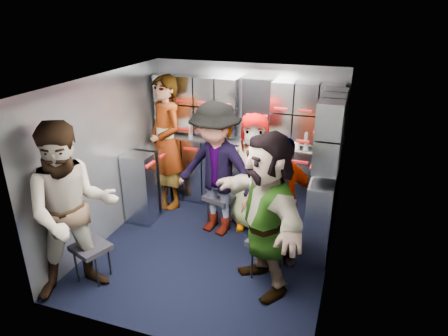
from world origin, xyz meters
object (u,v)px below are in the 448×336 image
(attendant_arc_b, at_px, (216,170))
(attendant_arc_e, at_px, (266,214))
(jump_seat_near_left, at_px, (91,249))
(jump_seat_near_right, at_px, (268,243))
(attendant_standing, at_px, (166,143))
(jump_seat_center, at_px, (256,194))
(attendant_arc_d, at_px, (279,203))
(jump_seat_mid_left, at_px, (221,199))
(attendant_arc_c, at_px, (253,172))
(jump_seat_mid_right, at_px, (280,225))
(attendant_arc_a, at_px, (73,212))

(attendant_arc_b, height_order, attendant_arc_e, attendant_arc_b)
(jump_seat_near_left, relative_size, jump_seat_near_right, 0.96)
(attendant_arc_b, bearing_deg, jump_seat_near_left, -109.77)
(jump_seat_near_right, height_order, attendant_standing, attendant_standing)
(jump_seat_center, height_order, attendant_arc_d, attendant_arc_d)
(jump_seat_center, height_order, jump_seat_near_right, jump_seat_near_right)
(jump_seat_mid_left, relative_size, jump_seat_near_right, 0.98)
(attendant_arc_c, bearing_deg, attendant_arc_e, -81.93)
(attendant_standing, relative_size, attendant_arc_b, 1.11)
(jump_seat_near_left, height_order, attendant_arc_b, attendant_arc_b)
(attendant_standing, xyz_separation_m, attendant_arc_b, (0.95, -0.50, -0.09))
(attendant_arc_c, relative_size, attendant_arc_d, 1.02)
(jump_seat_near_right, bearing_deg, jump_seat_mid_right, 84.16)
(attendant_standing, relative_size, attendant_arc_d, 1.26)
(attendant_arc_a, bearing_deg, attendant_arc_e, -22.46)
(jump_seat_center, xyz_separation_m, attendant_arc_c, (0.00, -0.18, 0.40))
(attendant_standing, bearing_deg, jump_seat_near_right, 2.36)
(jump_seat_mid_right, relative_size, attendant_arc_c, 0.28)
(jump_seat_near_right, bearing_deg, jump_seat_center, 110.97)
(jump_seat_center, height_order, attendant_standing, attendant_standing)
(attendant_arc_c, bearing_deg, attendant_arc_b, -157.89)
(jump_seat_mid_left, xyz_separation_m, attendant_standing, (-0.95, 0.32, 0.59))
(attendant_standing, xyz_separation_m, attendant_arc_d, (1.86, -0.93, -0.20))
(jump_seat_mid_left, height_order, attendant_arc_d, attendant_arc_d)
(jump_seat_mid_right, xyz_separation_m, attendant_arc_a, (-1.86, -1.33, 0.55))
(attendant_arc_d, bearing_deg, attendant_arc_c, 87.25)
(attendant_arc_b, distance_m, attendant_arc_c, 0.52)
(attendant_arc_c, relative_size, attendant_arc_e, 0.91)
(attendant_arc_d, xyz_separation_m, attendant_arc_e, (-0.05, -0.46, 0.10))
(jump_seat_mid_left, xyz_separation_m, jump_seat_near_right, (0.87, -0.88, 0.02))
(jump_seat_near_left, height_order, attendant_standing, attendant_standing)
(attendant_arc_c, xyz_separation_m, attendant_arc_d, (0.50, -0.72, -0.01))
(jump_seat_near_left, relative_size, attendant_arc_d, 0.29)
(attendant_arc_b, bearing_deg, attendant_arc_e, -31.07)
(jump_seat_near_left, xyz_separation_m, jump_seat_mid_left, (0.95, 1.58, 0.02))
(attendant_standing, bearing_deg, attendant_arc_c, 27.16)
(attendant_arc_a, distance_m, attendant_arc_e, 1.95)
(jump_seat_mid_left, bearing_deg, jump_seat_mid_right, -24.88)
(jump_seat_center, relative_size, attendant_arc_b, 0.25)
(attendant_arc_a, bearing_deg, jump_seat_mid_right, -7.82)
(attendant_standing, height_order, attendant_arc_b, attendant_standing)
(jump_seat_mid_left, distance_m, jump_seat_center, 0.51)
(attendant_arc_a, height_order, attendant_arc_c, attendant_arc_a)
(attendant_arc_b, bearing_deg, jump_seat_mid_left, 104.39)
(attendant_arc_a, xyz_separation_m, attendant_arc_e, (1.82, 0.70, -0.06))
(jump_seat_near_right, bearing_deg, attendant_arc_b, 141.04)
(jump_seat_mid_left, height_order, attendant_arc_b, attendant_arc_b)
(jump_seat_near_left, xyz_separation_m, attendant_standing, (-0.00, 1.90, 0.60))
(attendant_arc_d, bearing_deg, attendant_standing, 116.04)
(attendant_arc_b, bearing_deg, attendant_arc_d, -10.49)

